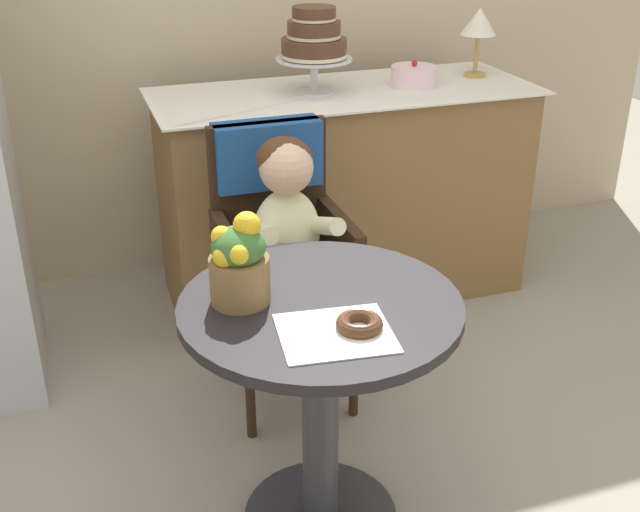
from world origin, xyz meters
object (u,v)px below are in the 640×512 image
(cafe_table, at_px, (320,372))
(round_layer_cake, at_px, (414,76))
(seated_child, at_px, (290,228))
(flower_vase, at_px, (239,261))
(donut_front, at_px, (359,323))
(tiered_cake_stand, at_px, (314,41))
(table_lamp, at_px, (479,24))
(wicker_chair, at_px, (277,221))

(cafe_table, bearing_deg, round_layer_cake, 56.71)
(seated_child, height_order, flower_vase, seated_child)
(flower_vase, bearing_deg, cafe_table, -20.02)
(donut_front, bearing_deg, round_layer_cake, 60.95)
(flower_vase, distance_m, tiered_cake_stand, 1.40)
(cafe_table, relative_size, seated_child, 0.99)
(flower_vase, height_order, round_layer_cake, round_layer_cake)
(table_lamp, bearing_deg, round_layer_cake, -167.93)
(tiered_cake_stand, bearing_deg, cafe_table, -107.83)
(cafe_table, distance_m, tiered_cake_stand, 1.49)
(round_layer_cake, bearing_deg, flower_vase, -130.32)
(donut_front, relative_size, tiered_cake_stand, 0.34)
(cafe_table, relative_size, flower_vase, 3.04)
(cafe_table, bearing_deg, donut_front, -74.63)
(seated_child, xyz_separation_m, tiered_cake_stand, (0.33, 0.75, 0.43))
(seated_child, bearing_deg, wicker_chair, 90.00)
(cafe_table, relative_size, wicker_chair, 0.75)
(donut_front, xyz_separation_m, table_lamp, (1.12, 1.50, 0.38))
(donut_front, height_order, round_layer_cake, round_layer_cake)
(donut_front, bearing_deg, flower_vase, 135.77)
(round_layer_cake, xyz_separation_m, table_lamp, (0.32, 0.07, 0.18))
(wicker_chair, bearing_deg, seated_child, -83.81)
(seated_child, relative_size, tiered_cake_stand, 2.19)
(seated_child, relative_size, table_lamp, 2.55)
(cafe_table, distance_m, seated_child, 0.58)
(wicker_chair, height_order, table_lamp, table_lamp)
(flower_vase, relative_size, round_layer_cake, 1.26)
(cafe_table, height_order, wicker_chair, wicker_chair)
(tiered_cake_stand, bearing_deg, seated_child, -113.86)
(cafe_table, height_order, tiered_cake_stand, tiered_cake_stand)
(wicker_chair, height_order, tiered_cake_stand, tiered_cake_stand)
(wicker_chair, relative_size, tiered_cake_stand, 2.88)
(cafe_table, distance_m, flower_vase, 0.38)
(seated_child, distance_m, flower_vase, 0.57)
(donut_front, bearing_deg, cafe_table, 105.37)
(wicker_chair, bearing_deg, flower_vase, -107.06)
(flower_vase, relative_size, table_lamp, 0.83)
(wicker_chair, relative_size, donut_front, 8.57)
(cafe_table, height_order, donut_front, donut_front)
(cafe_table, distance_m, wicker_chair, 0.72)
(round_layer_cake, bearing_deg, table_lamp, 12.07)
(round_layer_cake, height_order, table_lamp, table_lamp)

